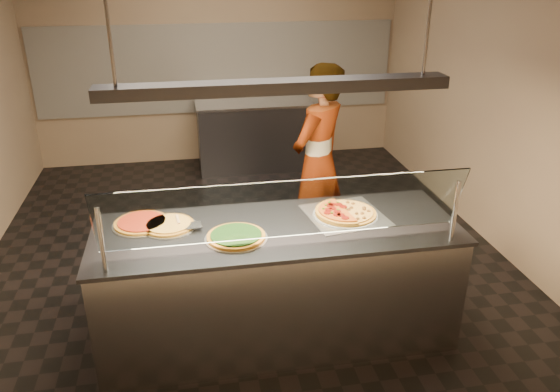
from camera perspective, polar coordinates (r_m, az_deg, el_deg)
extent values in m
cube|color=black|center=(5.40, -3.37, -6.66)|extent=(5.00, 6.00, 0.02)
cube|color=#988162|center=(7.75, -6.56, 14.60)|extent=(5.00, 0.02, 3.00)
cube|color=#988162|center=(2.09, 6.38, -12.17)|extent=(5.00, 0.02, 3.00)
cube|color=#988162|center=(5.66, 22.69, 9.54)|extent=(0.02, 6.00, 3.00)
cube|color=silver|center=(7.75, -6.48, 13.10)|extent=(4.90, 0.02, 1.20)
cube|color=#B7B7BC|center=(4.17, -0.30, -9.19)|extent=(2.59, 0.90, 0.90)
cube|color=#3C3C41|center=(3.94, -0.32, -3.51)|extent=(2.63, 0.94, 0.03)
cylinder|color=#B7B7BC|center=(3.47, -18.15, -4.44)|extent=(0.03, 0.03, 0.44)
cylinder|color=#B7B7BC|center=(3.85, 17.83, -1.51)|extent=(0.03, 0.03, 0.44)
cube|color=white|center=(3.50, 0.65, -1.44)|extent=(2.39, 0.18, 0.47)
cube|color=silver|center=(4.14, 6.81, -1.95)|extent=(0.62, 0.62, 0.01)
cylinder|color=silver|center=(4.14, 6.82, -1.87)|extent=(0.49, 0.49, 0.01)
cylinder|color=#560B05|center=(4.15, 6.62, -1.05)|extent=(0.06, 0.06, 0.01)
cylinder|color=#560B05|center=(4.19, 6.15, -0.82)|extent=(0.06, 0.06, 0.01)
cylinder|color=#560B05|center=(4.18, 5.44, -0.83)|extent=(0.06, 0.06, 0.01)
cylinder|color=#560B05|center=(4.17, 5.17, -0.91)|extent=(0.06, 0.06, 0.01)
cylinder|color=#560B05|center=(4.12, 5.47, -1.21)|extent=(0.06, 0.06, 0.01)
cylinder|color=#560B05|center=(4.10, 5.09, -1.35)|extent=(0.06, 0.06, 0.01)
cylinder|color=#560B05|center=(4.05, 4.97, -1.69)|extent=(0.06, 0.06, 0.01)
cylinder|color=#560B05|center=(4.07, 5.99, -1.54)|extent=(0.06, 0.06, 0.01)
cylinder|color=#560B05|center=(4.02, 5.96, -1.90)|extent=(0.06, 0.06, 0.01)
cylinder|color=#560B05|center=(4.02, 6.35, -1.91)|extent=(0.06, 0.06, 0.01)
cylinder|color=#560B05|center=(3.98, 6.81, -2.21)|extent=(0.06, 0.06, 0.01)
cube|color=#19590F|center=(4.21, 6.05, -0.62)|extent=(0.02, 0.02, 0.01)
cube|color=#19590F|center=(4.21, 5.18, -0.58)|extent=(0.02, 0.02, 0.01)
cube|color=#19590F|center=(4.16, 4.82, -0.90)|extent=(0.02, 0.02, 0.01)
cube|color=#19590F|center=(4.10, 4.54, -1.26)|extent=(0.02, 0.01, 0.01)
cube|color=#19590F|center=(4.09, 6.06, -1.40)|extent=(0.02, 0.02, 0.01)
cube|color=#19590F|center=(4.04, 5.41, -1.69)|extent=(0.01, 0.02, 0.01)
sphere|color=#513014|center=(4.00, 7.85, -2.44)|extent=(0.03, 0.03, 0.03)
sphere|color=#513014|center=(4.02, 8.10, -2.34)|extent=(0.03, 0.03, 0.03)
sphere|color=#513014|center=(4.03, 8.75, -2.26)|extent=(0.03, 0.03, 0.03)
sphere|color=#513014|center=(4.10, 7.98, -1.80)|extent=(0.03, 0.03, 0.03)
sphere|color=#513014|center=(4.10, 8.57, -1.79)|extent=(0.03, 0.03, 0.03)
sphere|color=#513014|center=(4.15, 9.22, -1.53)|extent=(0.03, 0.03, 0.03)
sphere|color=#513014|center=(4.17, 8.78, -1.38)|extent=(0.03, 0.03, 0.03)
sphere|color=#513014|center=(4.20, 8.76, -1.20)|extent=(0.03, 0.03, 0.03)
sphere|color=#513014|center=(4.15, 7.17, -1.40)|extent=(0.03, 0.03, 0.03)
sphere|color=#513014|center=(4.18, 7.43, -1.20)|extent=(0.03, 0.03, 0.03)
sphere|color=#513014|center=(4.25, 7.62, -0.77)|extent=(0.03, 0.03, 0.03)
sphere|color=#513014|center=(4.27, 7.05, -0.64)|extent=(0.03, 0.03, 0.03)
sphere|color=#513014|center=(4.19, 6.73, -1.14)|extent=(0.03, 0.03, 0.03)
cylinder|color=silver|center=(3.80, -4.61, -4.37)|extent=(0.44, 0.44, 0.01)
cylinder|color=#98601B|center=(3.79, -4.61, -4.20)|extent=(0.41, 0.41, 0.02)
cylinder|color=black|center=(3.79, -4.62, -4.00)|extent=(0.35, 0.35, 0.01)
cylinder|color=silver|center=(4.03, -11.54, -3.09)|extent=(0.39, 0.39, 0.01)
cylinder|color=#98601B|center=(4.02, -11.56, -2.95)|extent=(0.36, 0.36, 0.02)
cylinder|color=gold|center=(4.02, -11.57, -2.79)|extent=(0.32, 0.32, 0.01)
cylinder|color=silver|center=(4.11, -14.23, -2.82)|extent=(0.42, 0.42, 0.01)
cylinder|color=#98601B|center=(4.10, -14.25, -2.68)|extent=(0.39, 0.39, 0.02)
cylinder|color=maroon|center=(4.10, -14.26, -2.52)|extent=(0.34, 0.34, 0.01)
cube|color=#B7B7BC|center=(3.96, -9.17, -2.97)|extent=(0.14, 0.12, 0.00)
cylinder|color=tan|center=(4.05, -10.65, -2.43)|extent=(0.04, 0.14, 0.02)
cube|color=#3C3C41|center=(7.58, -2.71, 6.36)|extent=(1.52, 0.70, 0.90)
cube|color=#B7B7BC|center=(7.46, -2.78, 9.77)|extent=(1.56, 0.74, 0.03)
imported|color=#363445|center=(5.16, 4.00, 3.49)|extent=(0.80, 0.79, 1.87)
cube|color=#3C3C41|center=(3.58, -0.35, 11.36)|extent=(2.30, 0.18, 0.08)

